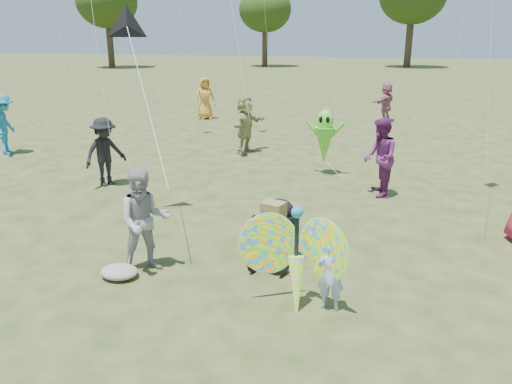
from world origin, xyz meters
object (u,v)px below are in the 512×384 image
child_girl (331,275)px  crowd_j (386,102)px  adult_man (144,221)px  crowd_d (245,124)px  crowd_b (105,152)px  crowd_e (380,157)px  crowd_g (205,98)px  jogging_stroller (275,228)px  alien_kite (325,139)px  butterfly_kite (296,259)px  crowd_i (5,125)px

child_girl → crowd_j: bearing=-90.2°
adult_man → crowd_d: bearing=63.9°
crowd_b → crowd_e: bearing=-54.1°
crowd_b → crowd_d: size_ratio=0.93×
crowd_e → crowd_g: size_ratio=0.99×
child_girl → jogging_stroller: jogging_stroller is taller
crowd_d → jogging_stroller: bearing=-145.9°
crowd_j → alien_kite: (-1.20, -9.12, 0.13)m
adult_man → crowd_e: size_ratio=0.92×
crowd_d → butterfly_kite: 9.43m
child_girl → crowd_d: crowd_d is taller
adult_man → crowd_j: crowd_j is taller
adult_man → crowd_i: size_ratio=0.90×
child_girl → alien_kite: bearing=-80.3°
crowd_b → crowd_j: 13.22m
crowd_j → butterfly_kite: bearing=23.2°
jogging_stroller → crowd_b: bearing=163.1°
crowd_b → crowd_j: (6.20, 11.67, -0.00)m
child_girl → jogging_stroller: bearing=-47.3°
jogging_stroller → alien_kite: bearing=105.8°
crowd_d → crowd_e: size_ratio=1.00×
crowd_e → child_girl: bearing=-15.4°
adult_man → jogging_stroller: (1.89, 0.81, -0.22)m
crowd_b → crowd_i: (-4.91, 2.14, 0.08)m
crowd_e → crowd_i: (-11.42, 1.08, 0.02)m
crowd_e → crowd_g: (-8.02, 9.20, 0.00)m
butterfly_kite → alien_kite: alien_kite is taller
crowd_g → alien_kite: crowd_g is taller
crowd_i → jogging_stroller: 11.33m
adult_man → crowd_g: (-4.72, 14.22, 0.08)m
crowd_i → crowd_e: bearing=-120.8°
alien_kite → adult_man: bearing=-105.3°
adult_man → crowd_b: crowd_b is taller
crowd_b → crowd_i: bearing=93.1°
jogging_stroller → butterfly_kite: butterfly_kite is taller
adult_man → jogging_stroller: adult_man is taller
crowd_b → butterfly_kite: bearing=-100.6°
butterfly_kite → crowd_b: bearing=142.7°
crowd_d → crowd_i: crowd_i is taller
crowd_b → crowd_e: (6.52, 1.06, 0.06)m
butterfly_kite → alien_kite: (-0.71, 6.90, 0.27)m
crowd_e → butterfly_kite: bearing=-20.3°
crowd_i → crowd_j: size_ratio=1.10×
crowd_j → alien_kite: alien_kite is taller
crowd_j → crowd_e: bearing=26.6°
crowd_b → crowd_g: bearing=35.0°
crowd_i → crowd_j: crowd_i is taller
child_girl → crowd_d: (-3.97, 8.72, 0.41)m
crowd_d → crowd_j: crowd_d is taller
child_girl → alien_kite: size_ratio=0.57×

